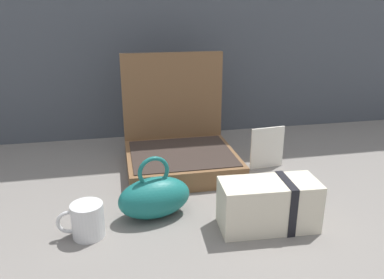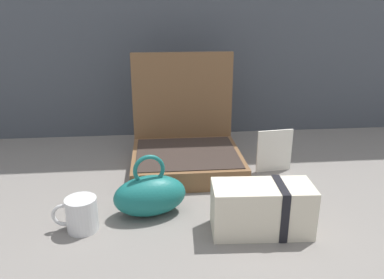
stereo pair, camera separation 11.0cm
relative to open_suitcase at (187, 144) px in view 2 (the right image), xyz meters
The scene contains 6 objects.
ground_plane 0.21m from the open_suitcase, 91.01° to the right, with size 6.00×6.00×0.00m, color slate.
open_suitcase is the anchor object (origin of this frame).
teal_pouch_handbag 0.35m from the open_suitcase, 111.13° to the right, with size 0.21×0.15×0.17m.
cream_toiletry_bag 0.46m from the open_suitcase, 70.43° to the right, with size 0.25×0.12×0.13m.
coffee_mug 0.49m from the open_suitcase, 127.77° to the right, with size 0.11×0.08×0.09m.
info_card_left 0.30m from the open_suitcase, 15.16° to the right, with size 0.12×0.01×0.15m, color white.
Camera 2 is at (-0.10, -1.05, 0.54)m, focal length 35.69 mm.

